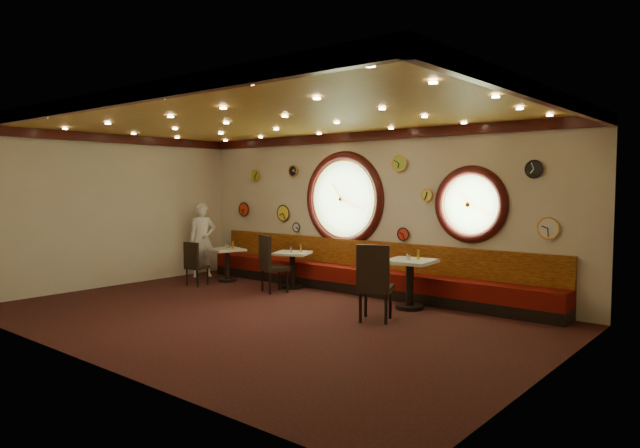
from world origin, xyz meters
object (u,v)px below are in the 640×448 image
(condiment_b_salt, at_px, (291,249))
(condiment_b_bottle, at_px, (301,248))
(table_b, at_px, (292,265))
(condiment_c_bottle, at_px, (418,255))
(table_c, at_px, (410,278))
(chair_b, at_px, (270,260))
(chair_a, at_px, (194,261))
(waiter, at_px, (202,240))
(condiment_c_pepper, at_px, (409,258))
(table_a, at_px, (227,261))
(condiment_c_salt, at_px, (407,256))
(condiment_a_salt, at_px, (229,246))
(condiment_a_bottle, at_px, (233,245))
(condiment_b_pepper, at_px, (291,250))
(condiment_a_pepper, at_px, (227,246))
(chair_c, at_px, (374,278))

(condiment_b_salt, bearing_deg, condiment_b_bottle, 30.07)
(table_b, distance_m, condiment_c_bottle, 3.08)
(table_c, xyz_separation_m, chair_b, (-2.91, -0.48, 0.11))
(chair_a, xyz_separation_m, waiter, (-0.85, 0.91, 0.33))
(table_c, relative_size, condiment_c_pepper, 8.97)
(table_a, bearing_deg, table_b, 10.42)
(condiment_c_salt, bearing_deg, condiment_c_pepper, -40.99)
(condiment_a_salt, relative_size, condiment_c_bottle, 0.49)
(condiment_b_bottle, bearing_deg, condiment_a_bottle, -169.09)
(table_a, bearing_deg, condiment_c_salt, 1.84)
(condiment_a_bottle, height_order, condiment_b_bottle, condiment_b_bottle)
(condiment_c_salt, height_order, condiment_b_pepper, condiment_c_salt)
(chair_b, bearing_deg, condiment_c_pepper, 29.18)
(condiment_b_salt, xyz_separation_m, waiter, (-2.60, -0.23, 0.05))
(condiment_a_pepper, bearing_deg, table_b, 11.90)
(condiment_b_salt, height_order, condiment_b_pepper, condiment_b_salt)
(chair_c, bearing_deg, condiment_a_pepper, 144.68)
(chair_b, height_order, condiment_c_salt, chair_b)
(chair_a, distance_m, condiment_b_pepper, 2.12)
(chair_a, bearing_deg, condiment_c_pepper, 1.95)
(table_a, bearing_deg, condiment_b_pepper, 7.41)
(chair_b, distance_m, condiment_a_bottle, 1.62)
(chair_b, xyz_separation_m, waiter, (-2.61, 0.41, 0.21))
(condiment_c_salt, relative_size, condiment_c_bottle, 0.55)
(condiment_a_pepper, height_order, condiment_c_bottle, condiment_c_bottle)
(condiment_a_salt, height_order, condiment_a_pepper, condiment_a_pepper)
(table_c, bearing_deg, chair_a, -168.17)
(condiment_b_pepper, relative_size, condiment_c_pepper, 1.13)
(table_b, relative_size, table_c, 1.05)
(table_a, bearing_deg, waiter, 175.38)
(chair_b, height_order, condiment_a_salt, chair_b)
(chair_a, distance_m, condiment_a_pepper, 0.84)
(table_b, bearing_deg, chair_c, -24.49)
(table_a, relative_size, condiment_a_bottle, 4.81)
(table_b, bearing_deg, condiment_b_salt, -164.98)
(chair_c, distance_m, condiment_a_salt, 4.81)
(table_a, xyz_separation_m, condiment_b_bottle, (1.84, 0.41, 0.37))
(chair_b, xyz_separation_m, condiment_b_bottle, (0.17, 0.74, 0.18))
(condiment_c_pepper, bearing_deg, table_a, -179.19)
(table_c, xyz_separation_m, condiment_a_bottle, (-4.47, -0.07, 0.28))
(condiment_b_salt, relative_size, condiment_b_bottle, 0.71)
(condiment_c_bottle, bearing_deg, table_a, -177.76)
(table_b, xyz_separation_m, chair_a, (-1.77, -1.14, 0.06))
(chair_b, xyz_separation_m, condiment_b_pepper, (0.06, 0.56, 0.15))
(condiment_a_salt, height_order, condiment_b_bottle, condiment_b_bottle)
(table_b, bearing_deg, table_c, -3.23)
(table_a, height_order, condiment_a_salt, condiment_a_salt)
(table_a, xyz_separation_m, chair_c, (4.65, -1.04, 0.24))
(chair_b, bearing_deg, chair_c, 8.10)
(table_b, height_order, condiment_b_pepper, condiment_b_pepper)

